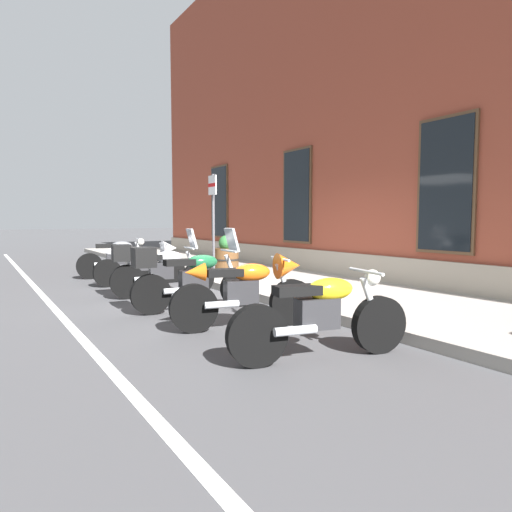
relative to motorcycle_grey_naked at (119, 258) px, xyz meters
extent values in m
plane|color=#424244|center=(4.00, 1.19, -0.49)|extent=(140.00, 140.00, 0.00)
cube|color=gray|center=(4.00, 2.77, -0.42)|extent=(28.68, 3.16, 0.15)
cube|color=silver|center=(4.00, -2.01, -0.49)|extent=(28.68, 0.12, 0.01)
cube|color=brown|center=(4.00, 7.62, 4.35)|extent=(22.68, 6.54, 9.69)
cube|color=gray|center=(4.00, 4.31, -0.14)|extent=(22.68, 0.10, 0.70)
cube|color=#513823|center=(-2.81, 4.33, 1.61)|extent=(1.22, 0.06, 2.52)
cube|color=black|center=(-2.81, 4.30, 1.61)|extent=(1.10, 0.03, 2.40)
cube|color=#513823|center=(1.73, 4.33, 1.61)|extent=(1.22, 0.06, 2.52)
cube|color=black|center=(1.73, 4.30, 1.61)|extent=(1.10, 0.03, 2.40)
cube|color=#513823|center=(6.27, 4.33, 1.61)|extent=(1.22, 0.06, 2.52)
cube|color=black|center=(6.27, 4.30, 1.61)|extent=(1.10, 0.03, 2.40)
cylinder|color=black|center=(0.10, 0.65, -0.17)|extent=(0.22, 0.65, 0.64)
cylinder|color=black|center=(-0.11, -0.68, -0.17)|extent=(0.22, 0.65, 0.64)
cylinder|color=silver|center=(0.09, 0.55, 0.10)|extent=(0.12, 0.33, 0.66)
cube|color=#28282B|center=(-0.01, -0.07, 0.01)|extent=(0.29, 0.47, 0.32)
ellipsoid|color=slate|center=(0.01, 0.08, 0.31)|extent=(0.34, 0.56, 0.24)
cube|color=black|center=(-0.05, -0.29, 0.32)|extent=(0.29, 0.51, 0.10)
cylinder|color=silver|center=(0.08, 0.47, 0.48)|extent=(0.62, 0.14, 0.04)
cylinder|color=silver|center=(0.06, -0.38, -0.12)|extent=(0.16, 0.46, 0.09)
sphere|color=silver|center=(0.09, 0.55, 0.41)|extent=(0.18, 0.18, 0.18)
cylinder|color=black|center=(1.55, 0.82, -0.18)|extent=(0.14, 0.61, 0.61)
cylinder|color=black|center=(1.50, -0.64, -0.18)|extent=(0.14, 0.61, 0.61)
cylinder|color=silver|center=(1.55, 0.72, 0.06)|extent=(0.08, 0.30, 0.61)
cube|color=#28282B|center=(1.53, 0.04, 0.00)|extent=(0.23, 0.45, 0.32)
ellipsoid|color=silver|center=(1.53, 0.19, 0.25)|extent=(0.28, 0.53, 0.24)
cube|color=black|center=(1.52, -0.19, 0.26)|extent=(0.24, 0.49, 0.10)
cylinder|color=silver|center=(1.54, 0.64, 0.42)|extent=(0.62, 0.06, 0.04)
cylinder|color=silver|center=(1.64, -0.27, -0.13)|extent=(0.10, 0.45, 0.09)
cone|color=silver|center=(1.55, 0.77, 0.32)|extent=(0.37, 0.35, 0.36)
cone|color=silver|center=(1.50, -0.62, 0.28)|extent=(0.25, 0.27, 0.24)
cylinder|color=black|center=(3.40, 0.65, -0.17)|extent=(0.20, 0.65, 0.64)
cylinder|color=black|center=(3.23, -0.70, -0.17)|extent=(0.20, 0.65, 0.64)
cylinder|color=silver|center=(3.39, 0.55, 0.07)|extent=(0.11, 0.31, 0.61)
cube|color=#28282B|center=(3.31, -0.08, 0.01)|extent=(0.27, 0.46, 0.32)
ellipsoid|color=#B7BABF|center=(3.33, 0.07, 0.26)|extent=(0.32, 0.55, 0.24)
cube|color=black|center=(3.28, -0.31, 0.27)|extent=(0.28, 0.50, 0.10)
cylinder|color=silver|center=(3.38, 0.47, 0.43)|extent=(0.62, 0.11, 0.04)
cylinder|color=silver|center=(3.39, -0.39, -0.12)|extent=(0.15, 0.46, 0.09)
cube|color=#B2BCC6|center=(3.39, 0.53, 0.61)|extent=(0.38, 0.19, 0.40)
cube|color=black|center=(3.22, -0.80, 0.37)|extent=(0.40, 0.36, 0.30)
cylinder|color=black|center=(4.95, 0.68, -0.17)|extent=(0.17, 0.64, 0.63)
cylinder|color=black|center=(4.82, -0.80, -0.17)|extent=(0.17, 0.64, 0.63)
cylinder|color=silver|center=(4.94, 0.58, 0.08)|extent=(0.10, 0.32, 0.65)
cube|color=#28282B|center=(4.88, -0.11, 0.01)|extent=(0.26, 0.46, 0.32)
ellipsoid|color=#195633|center=(4.90, 0.04, 0.29)|extent=(0.30, 0.54, 0.24)
cube|color=black|center=(4.86, -0.34, 0.30)|extent=(0.26, 0.50, 0.10)
cylinder|color=silver|center=(4.94, 0.50, 0.46)|extent=(0.62, 0.09, 0.04)
cylinder|color=silver|center=(4.98, -0.42, -0.12)|extent=(0.13, 0.46, 0.09)
cube|color=#B2BCC6|center=(4.94, 0.56, 0.64)|extent=(0.37, 0.17, 0.40)
cube|color=black|center=(4.81, -0.90, 0.40)|extent=(0.39, 0.35, 0.30)
cylinder|color=black|center=(6.52, 0.66, -0.17)|extent=(0.25, 0.65, 0.64)
cylinder|color=black|center=(6.22, -0.70, -0.17)|extent=(0.25, 0.65, 0.64)
cylinder|color=silver|center=(6.50, 0.56, 0.08)|extent=(0.13, 0.31, 0.62)
cube|color=#28282B|center=(6.36, -0.07, 0.01)|extent=(0.31, 0.48, 0.32)
ellipsoid|color=orange|center=(6.39, 0.08, 0.27)|extent=(0.36, 0.56, 0.24)
cube|color=black|center=(6.31, -0.30, 0.28)|extent=(0.32, 0.52, 0.10)
cylinder|color=silver|center=(6.48, 0.48, 0.44)|extent=(0.61, 0.17, 0.04)
cylinder|color=silver|center=(6.41, -0.39, -0.12)|extent=(0.18, 0.46, 0.09)
cone|color=orange|center=(6.51, 0.61, 0.34)|extent=(0.42, 0.41, 0.36)
cone|color=orange|center=(6.22, -0.68, 0.30)|extent=(0.29, 0.31, 0.24)
cylinder|color=black|center=(8.13, 0.66, -0.17)|extent=(0.25, 0.64, 0.63)
cylinder|color=black|center=(7.83, -0.74, -0.17)|extent=(0.25, 0.64, 0.63)
cylinder|color=silver|center=(8.11, 0.56, 0.06)|extent=(0.13, 0.31, 0.61)
cube|color=#28282B|center=(7.97, -0.09, 0.01)|extent=(0.31, 0.48, 0.32)
ellipsoid|color=gold|center=(8.00, 0.06, 0.25)|extent=(0.36, 0.56, 0.24)
cube|color=black|center=(7.92, -0.31, 0.26)|extent=(0.31, 0.51, 0.10)
cylinder|color=silver|center=(8.09, 0.48, 0.42)|extent=(0.61, 0.16, 0.04)
cylinder|color=silver|center=(8.03, -0.40, -0.12)|extent=(0.18, 0.46, 0.09)
sphere|color=silver|center=(8.11, 0.56, 0.35)|extent=(0.18, 0.18, 0.18)
cylinder|color=#4C4C51|center=(2.15, 1.61, 0.84)|extent=(0.06, 0.06, 2.36)
cube|color=white|center=(2.15, 1.59, 1.77)|extent=(0.36, 0.03, 0.44)
cube|color=red|center=(2.15, 1.58, 1.77)|extent=(0.36, 0.01, 0.08)
cylinder|color=brown|center=(1.12, 2.49, -0.05)|extent=(0.64, 0.64, 0.58)
cylinder|color=black|center=(1.12, 2.49, -0.05)|extent=(0.67, 0.67, 0.04)
sphere|color=#28602D|center=(1.12, 2.49, 0.38)|extent=(0.40, 0.40, 0.40)
camera|label=1|loc=(11.61, -3.08, 0.98)|focal=32.02mm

